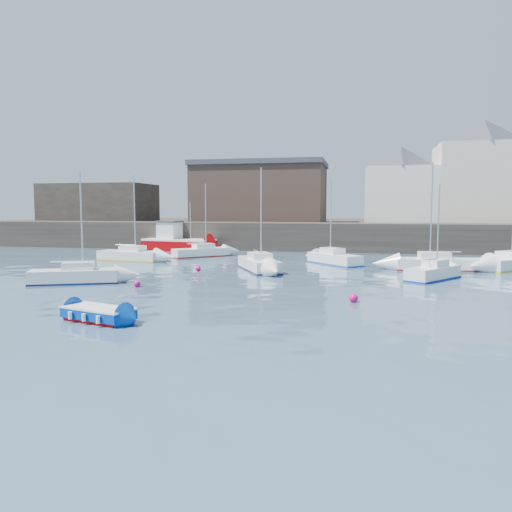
% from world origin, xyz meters
% --- Properties ---
extents(water, '(220.00, 220.00, 0.00)m').
position_xyz_m(water, '(0.00, 0.00, 0.00)').
color(water, '#2D4760').
rests_on(water, ground).
extents(quay_wall, '(90.00, 5.00, 3.00)m').
position_xyz_m(quay_wall, '(0.00, 35.00, 1.50)').
color(quay_wall, '#28231E').
rests_on(quay_wall, ground).
extents(land_strip, '(90.00, 32.00, 2.80)m').
position_xyz_m(land_strip, '(0.00, 53.00, 1.40)').
color(land_strip, '#28231E').
rests_on(land_strip, ground).
extents(bldg_east_a, '(13.36, 13.36, 11.80)m').
position_xyz_m(bldg_east_a, '(20.00, 42.00, 8.81)').
color(bldg_east_a, beige).
rests_on(bldg_east_a, land_strip).
extents(bldg_east_d, '(11.14, 11.14, 8.95)m').
position_xyz_m(bldg_east_d, '(11.00, 41.50, 7.36)').
color(bldg_east_d, white).
rests_on(bldg_east_d, land_strip).
extents(warehouse, '(16.40, 10.40, 7.60)m').
position_xyz_m(warehouse, '(-6.00, 43.00, 6.62)').
color(warehouse, '#3D2D26').
rests_on(warehouse, land_strip).
extents(bldg_west, '(14.00, 8.00, 5.00)m').
position_xyz_m(bldg_west, '(-28.00, 42.00, 5.30)').
color(bldg_west, '#353028').
rests_on(bldg_west, land_strip).
extents(blue_dinghy, '(3.37, 2.20, 0.59)m').
position_xyz_m(blue_dinghy, '(-3.74, -1.36, 0.33)').
color(blue_dinghy, '#9A0205').
rests_on(blue_dinghy, ground).
extents(fishing_boat, '(8.29, 4.49, 5.20)m').
position_xyz_m(fishing_boat, '(-12.97, 31.55, 1.01)').
color(fishing_boat, '#9A0205').
rests_on(fishing_boat, ground).
extents(sailboat_a, '(5.48, 3.59, 6.82)m').
position_xyz_m(sailboat_a, '(-10.46, 7.74, 0.48)').
color(sailboat_a, white).
rests_on(sailboat_a, ground).
extents(sailboat_b, '(4.32, 6.06, 7.52)m').
position_xyz_m(sailboat_b, '(-0.70, 16.35, 0.49)').
color(sailboat_b, white).
rests_on(sailboat_b, ground).
extents(sailboat_c, '(3.96, 4.68, 6.18)m').
position_xyz_m(sailboat_c, '(11.30, 14.07, 0.47)').
color(sailboat_c, white).
rests_on(sailboat_c, ground).
extents(sailboat_d, '(6.42, 2.52, 8.01)m').
position_xyz_m(sailboat_d, '(12.32, 19.41, 0.49)').
color(sailboat_d, white).
rests_on(sailboat_d, ground).
extents(sailboat_e, '(5.97, 2.61, 7.43)m').
position_xyz_m(sailboat_e, '(-13.18, 20.77, 0.48)').
color(sailboat_e, white).
rests_on(sailboat_e, ground).
extents(sailboat_f, '(4.80, 5.09, 6.91)m').
position_xyz_m(sailboat_f, '(4.52, 21.68, 0.49)').
color(sailboat_f, white).
rests_on(sailboat_f, ground).
extents(sailboat_h, '(5.15, 4.87, 6.92)m').
position_xyz_m(sailboat_h, '(-8.21, 25.51, 0.45)').
color(sailboat_h, white).
rests_on(sailboat_h, ground).
extents(buoy_near, '(0.40, 0.40, 0.40)m').
position_xyz_m(buoy_near, '(-6.13, 7.27, 0.00)').
color(buoy_near, '#E0076D').
rests_on(buoy_near, ground).
extents(buoy_mid, '(0.44, 0.44, 0.44)m').
position_xyz_m(buoy_mid, '(6.39, 5.08, 0.00)').
color(buoy_mid, '#E0076D').
rests_on(buoy_mid, ground).
extents(buoy_far, '(0.41, 0.41, 0.41)m').
position_xyz_m(buoy_far, '(-5.00, 15.08, 0.00)').
color(buoy_far, '#E0076D').
rests_on(buoy_far, ground).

